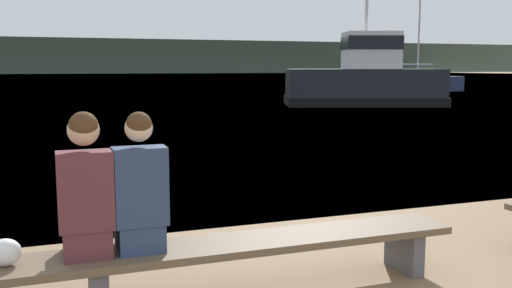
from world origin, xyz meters
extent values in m
plane|color=#426B8E|center=(0.00, 125.07, 0.00)|extent=(240.00, 240.00, 0.00)
cube|color=#384233|center=(0.00, 172.28, 4.92)|extent=(600.00, 12.00, 9.85)
cube|color=brown|center=(-0.66, 3.17, 0.42)|extent=(5.99, 0.54, 0.06)
cube|color=#515156|center=(2.04, 3.17, 0.19)|extent=(0.12, 0.46, 0.39)
cube|color=#56282D|center=(-0.72, 3.25, 0.56)|extent=(0.34, 0.40, 0.22)
cube|color=#56282D|center=(-0.72, 3.15, 0.95)|extent=(0.40, 0.22, 0.58)
sphere|color=tan|center=(-0.72, 3.15, 1.40)|extent=(0.23, 0.23, 0.23)
sphere|color=#472D19|center=(-0.72, 3.13, 1.43)|extent=(0.21, 0.21, 0.21)
cube|color=navy|center=(-0.33, 3.25, 0.56)|extent=(0.34, 0.40, 0.22)
cube|color=navy|center=(-0.33, 3.15, 0.96)|extent=(0.40, 0.22, 0.59)
sphere|color=beige|center=(-0.33, 3.15, 1.40)|extent=(0.21, 0.21, 0.21)
sphere|color=#472D19|center=(-0.33, 3.13, 1.42)|extent=(0.19, 0.19, 0.19)
ellipsoid|color=white|center=(-1.28, 3.18, 0.55)|extent=(0.22, 0.17, 0.20)
cube|color=black|center=(13.44, 23.18, 0.87)|extent=(8.01, 5.72, 1.74)
cube|color=black|center=(13.44, 23.18, 0.21)|extent=(8.19, 5.90, 0.42)
cube|color=silver|center=(13.78, 23.06, 2.61)|extent=(3.09, 2.84, 1.75)
cube|color=black|center=(13.78, 23.06, 2.97)|extent=(3.16, 2.92, 0.63)
cylinder|color=#B2B2B7|center=(13.54, 23.14, 4.69)|extent=(0.14, 0.14, 2.40)
cube|color=#1E2847|center=(24.90, 34.29, 0.56)|extent=(8.48, 4.68, 1.12)
cylinder|color=#B7B7BC|center=(24.52, 34.16, 4.50)|extent=(0.12, 0.12, 6.76)
cylinder|color=#B7B7BC|center=(24.52, 34.16, 2.02)|extent=(3.53, 1.27, 0.08)
camera|label=1|loc=(-0.95, -1.07, 1.85)|focal=40.00mm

